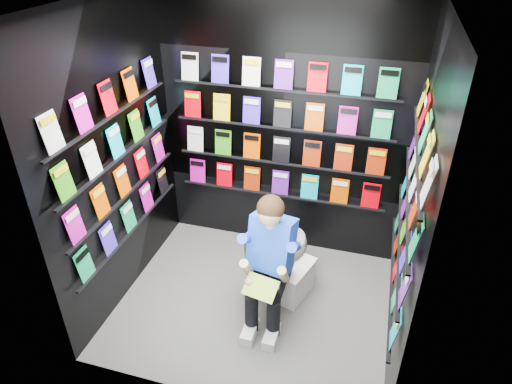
# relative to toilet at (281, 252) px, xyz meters

# --- Properties ---
(floor) EXTENTS (2.40, 2.40, 0.00)m
(floor) POSITION_rel_toilet_xyz_m (-0.17, -0.35, -0.37)
(floor) COLOR #60605D
(floor) RESTS_ON ground
(ceiling) EXTENTS (2.40, 2.40, 0.00)m
(ceiling) POSITION_rel_toilet_xyz_m (-0.17, -0.35, 2.23)
(ceiling) COLOR white
(ceiling) RESTS_ON floor
(wall_back) EXTENTS (2.40, 0.04, 2.60)m
(wall_back) POSITION_rel_toilet_xyz_m (-0.17, 0.65, 0.93)
(wall_back) COLOR black
(wall_back) RESTS_ON floor
(wall_front) EXTENTS (2.40, 0.04, 2.60)m
(wall_front) POSITION_rel_toilet_xyz_m (-0.17, -1.35, 0.93)
(wall_front) COLOR black
(wall_front) RESTS_ON floor
(wall_left) EXTENTS (0.04, 2.00, 2.60)m
(wall_left) POSITION_rel_toilet_xyz_m (-1.37, -0.35, 0.93)
(wall_left) COLOR black
(wall_left) RESTS_ON floor
(wall_right) EXTENTS (0.04, 2.00, 2.60)m
(wall_right) POSITION_rel_toilet_xyz_m (1.03, -0.35, 0.93)
(wall_right) COLOR black
(wall_right) RESTS_ON floor
(comics_back) EXTENTS (2.10, 0.06, 1.37)m
(comics_back) POSITION_rel_toilet_xyz_m (-0.17, 0.62, 0.94)
(comics_back) COLOR #DA4C00
(comics_back) RESTS_ON wall_back
(comics_left) EXTENTS (0.06, 1.70, 1.37)m
(comics_left) POSITION_rel_toilet_xyz_m (-1.34, -0.35, 0.94)
(comics_left) COLOR #DA4C00
(comics_left) RESTS_ON wall_left
(comics_right) EXTENTS (0.06, 1.70, 1.37)m
(comics_right) POSITION_rel_toilet_xyz_m (1.00, -0.35, 0.94)
(comics_right) COLOR #DA4C00
(comics_right) RESTS_ON wall_right
(toilet) EXTENTS (0.55, 0.82, 0.73)m
(toilet) POSITION_rel_toilet_xyz_m (0.00, 0.00, 0.00)
(toilet) COLOR white
(toilet) RESTS_ON floor
(longbox) EXTENTS (0.33, 0.46, 0.31)m
(longbox) POSITION_rel_toilet_xyz_m (0.16, -0.13, -0.21)
(longbox) COLOR white
(longbox) RESTS_ON floor
(longbox_lid) EXTENTS (0.36, 0.48, 0.03)m
(longbox_lid) POSITION_rel_toilet_xyz_m (0.16, -0.13, -0.05)
(longbox_lid) COLOR white
(longbox_lid) RESTS_ON longbox
(reader) EXTENTS (0.62, 0.80, 1.33)m
(reader) POSITION_rel_toilet_xyz_m (0.00, -0.38, 0.38)
(reader) COLOR blue
(reader) RESTS_ON toilet
(held_comic) EXTENTS (0.29, 0.21, 0.11)m
(held_comic) POSITION_rel_toilet_xyz_m (0.00, -0.73, 0.21)
(held_comic) COLOR green
(held_comic) RESTS_ON reader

